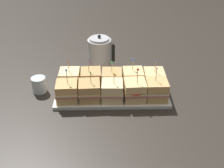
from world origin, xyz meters
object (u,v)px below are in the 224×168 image
(sandwich_front_right, at_px, (135,90))
(sandwich_front_far_right, at_px, (157,90))
(sandwich_back_far_right, at_px, (154,79))
(drinking_glass, at_px, (39,85))
(sandwich_front_left, at_px, (90,91))
(sandwich_front_center, at_px, (112,91))
(sandwich_front_far_left, at_px, (67,91))
(sandwich_back_center, at_px, (112,79))
(sandwich_back_left, at_px, (91,79))
(sandwich_back_right, at_px, (133,79))
(serving_platter, at_px, (112,94))
(sandwich_back_far_left, at_px, (70,79))
(kettle_steel, at_px, (100,53))

(sandwich_front_right, height_order, sandwich_front_far_right, sandwich_front_right)
(sandwich_back_far_right, height_order, drinking_glass, sandwich_back_far_right)
(sandwich_front_left, height_order, sandwich_front_center, sandwich_front_left)
(sandwich_back_far_right, bearing_deg, sandwich_front_far_left, -166.02)
(sandwich_front_right, bearing_deg, sandwich_back_center, 135.56)
(sandwich_back_left, xyz_separation_m, sandwich_back_right, (0.23, -0.00, 0.00))
(serving_platter, xyz_separation_m, sandwich_back_center, (-0.00, 0.06, 0.06))
(sandwich_back_left, distance_m, sandwich_back_far_right, 0.34)
(sandwich_front_right, relative_size, sandwich_back_right, 1.11)
(sandwich_front_right, bearing_deg, sandwich_back_far_right, 45.22)
(sandwich_front_center, bearing_deg, sandwich_back_right, 44.88)
(sandwich_back_left, bearing_deg, sandwich_front_right, -26.98)
(sandwich_front_right, bearing_deg, sandwich_front_far_left, 179.96)
(sandwich_front_far_right, relative_size, sandwich_back_left, 1.07)
(sandwich_front_left, xyz_separation_m, sandwich_front_center, (0.11, -0.00, 0.00))
(sandwich_front_left, relative_size, sandwich_back_far_right, 0.97)
(sandwich_front_far_right, height_order, sandwich_back_right, sandwich_front_far_right)
(serving_platter, xyz_separation_m, sandwich_back_far_left, (-0.23, 0.06, 0.06))
(sandwich_back_far_left, bearing_deg, sandwich_back_far_right, -0.21)
(sandwich_front_far_right, xyz_separation_m, sandwich_back_far_left, (-0.45, 0.11, 0.00))
(sandwich_back_center, distance_m, drinking_glass, 0.40)
(sandwich_front_far_left, height_order, sandwich_back_center, sandwich_front_far_left)
(sandwich_front_far_left, relative_size, kettle_steel, 0.80)
(serving_platter, xyz_separation_m, sandwich_front_left, (-0.12, -0.06, 0.06))
(serving_platter, distance_m, sandwich_back_center, 0.08)
(sandwich_front_far_left, height_order, sandwich_front_far_right, same)
(sandwich_front_far_left, distance_m, sandwich_front_left, 0.11)
(drinking_glass, bearing_deg, sandwich_front_left, -20.51)
(sandwich_back_far_left, height_order, kettle_steel, kettle_steel)
(sandwich_back_right, height_order, kettle_steel, kettle_steel)
(sandwich_front_far_right, distance_m, sandwich_back_far_left, 0.47)
(sandwich_back_left, bearing_deg, sandwich_back_center, -0.72)
(sandwich_front_far_right, bearing_deg, sandwich_front_right, -178.82)
(sandwich_front_left, distance_m, sandwich_front_far_right, 0.34)
(sandwich_front_far_right, relative_size, sandwich_back_far_left, 1.08)
(sandwich_front_center, distance_m, drinking_glass, 0.41)
(sandwich_front_right, distance_m, sandwich_back_center, 0.16)
(sandwich_front_center, xyz_separation_m, sandwich_back_far_left, (-0.23, 0.12, 0.00))
(sandwich_front_far_left, bearing_deg, sandwich_back_center, 26.68)
(sandwich_back_far_right, bearing_deg, sandwich_front_far_right, -91.01)
(sandwich_front_center, xyz_separation_m, sandwich_front_far_right, (0.23, 0.00, 0.00))
(sandwich_front_center, bearing_deg, sandwich_back_center, 90.19)
(sandwich_front_center, height_order, sandwich_back_center, sandwich_back_center)
(serving_platter, bearing_deg, sandwich_front_left, -153.74)
(sandwich_front_far_left, relative_size, sandwich_front_right, 0.96)
(sandwich_front_right, height_order, sandwich_back_far_left, sandwich_front_right)
(sandwich_front_center, height_order, sandwich_back_far_right, sandwich_back_far_right)
(sandwich_front_right, relative_size, sandwich_back_far_left, 1.12)
(sandwich_back_left, xyz_separation_m, sandwich_back_center, (0.11, -0.00, -0.00))
(sandwich_back_left, bearing_deg, sandwich_front_left, -91.60)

